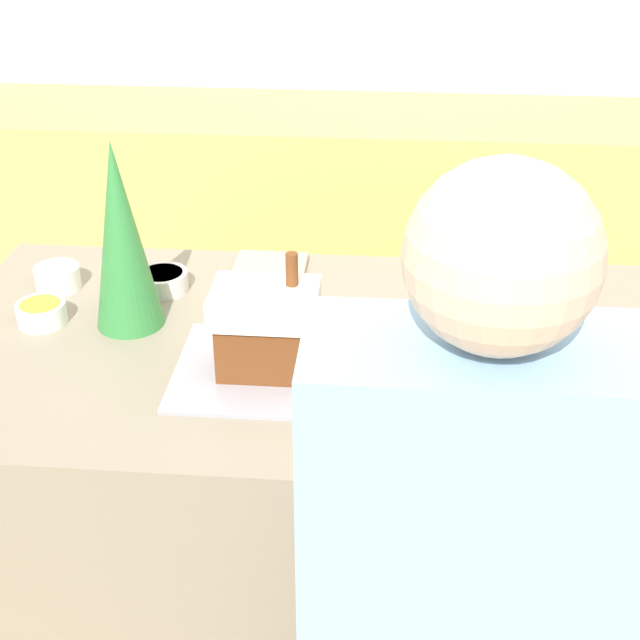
# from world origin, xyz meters

# --- Properties ---
(back_cabinet_block) EXTENTS (6.00, 0.60, 0.94)m
(back_cabinet_block) POSITION_xyz_m (0.00, 1.67, 0.47)
(back_cabinet_block) COLOR #DBBC60
(back_cabinet_block) RESTS_ON ground_plane
(kitchen_island) EXTENTS (1.82, 0.87, 0.95)m
(kitchen_island) POSITION_xyz_m (0.00, 0.00, 0.47)
(kitchen_island) COLOR gray
(kitchen_island) RESTS_ON ground_plane
(baking_tray) EXTENTS (0.36, 0.33, 0.01)m
(baking_tray) POSITION_xyz_m (-0.19, -0.11, 0.95)
(baking_tray) COLOR #9E9EA8
(baking_tray) RESTS_ON kitchen_island
(gingerbread_house) EXTENTS (0.20, 0.15, 0.24)m
(gingerbread_house) POSITION_xyz_m (-0.19, -0.11, 1.05)
(gingerbread_house) COLOR brown
(gingerbread_house) RESTS_ON baking_tray
(decorative_tree) EXTENTS (0.15, 0.15, 0.41)m
(decorative_tree) POSITION_xyz_m (-0.51, 0.06, 1.15)
(decorative_tree) COLOR #33843D
(decorative_tree) RESTS_ON kitchen_island
(candy_bowl_near_tray_left) EXTENTS (0.11, 0.11, 0.04)m
(candy_bowl_near_tray_left) POSITION_xyz_m (0.43, 0.25, 0.97)
(candy_bowl_near_tray_left) COLOR white
(candy_bowl_near_tray_left) RESTS_ON kitchen_island
(candy_bowl_front_corner) EXTENTS (0.11, 0.11, 0.05)m
(candy_bowl_front_corner) POSITION_xyz_m (-0.71, 0.04, 0.97)
(candy_bowl_front_corner) COLOR white
(candy_bowl_front_corner) RESTS_ON kitchen_island
(candy_bowl_center_rear) EXTENTS (0.10, 0.10, 0.05)m
(candy_bowl_center_rear) POSITION_xyz_m (-0.73, 0.21, 0.98)
(candy_bowl_center_rear) COLOR white
(candy_bowl_center_rear) RESTS_ON kitchen_island
(candy_bowl_far_left) EXTENTS (0.12, 0.12, 0.05)m
(candy_bowl_far_left) POSITION_xyz_m (-0.48, 0.22, 0.97)
(candy_bowl_far_left) COLOR silver
(candy_bowl_far_left) RESTS_ON kitchen_island
(cookbook) EXTENTS (0.17, 0.15, 0.02)m
(cookbook) POSITION_xyz_m (-0.24, 0.33, 0.96)
(cookbook) COLOR #CCB78C
(cookbook) RESTS_ON kitchen_island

